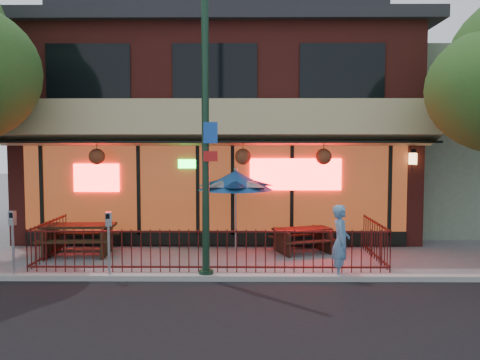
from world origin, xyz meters
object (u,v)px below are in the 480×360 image
object	(u,v)px
pedestrian	(341,242)
parking_meter_far	(13,233)
picnic_table_left	(79,235)
picnic_table_right	(302,237)
parking_meter_near	(109,234)
patio_umbrella	(236,180)
street_light	(206,135)

from	to	relation	value
pedestrian	parking_meter_far	world-z (taller)	pedestrian
picnic_table_left	picnic_table_right	bearing A→B (deg)	3.40
picnic_table_left	parking_meter_near	bearing A→B (deg)	-59.39
picnic_table_right	parking_meter_far	bearing A→B (deg)	-156.50
patio_umbrella	parking_meter_far	distance (m)	5.68
pedestrian	parking_meter_near	bearing A→B (deg)	100.58
street_light	parking_meter_far	size ratio (longest dim) A/B	4.63
picnic_table_left	parking_meter_far	xyz separation A→B (m)	(-0.60, -2.52, 0.49)
street_light	pedestrian	xyz separation A→B (m)	(2.96, 0.09, -2.33)
pedestrian	parking_meter_near	world-z (taller)	pedestrian
picnic_table_right	parking_meter_near	size ratio (longest dim) A/B	1.24
picnic_table_left	parking_meter_far	bearing A→B (deg)	-103.38
picnic_table_right	pedestrian	world-z (taller)	pedestrian
picnic_table_right	parking_meter_near	distance (m)	5.40
patio_umbrella	parking_meter_far	world-z (taller)	patio_umbrella
pedestrian	street_light	bearing A→B (deg)	100.44
patio_umbrella	picnic_table_left	bearing A→B (deg)	-175.13
parking_meter_near	parking_meter_far	world-z (taller)	parking_meter_far
street_light	picnic_table_left	world-z (taller)	street_light
street_light	patio_umbrella	xyz separation A→B (m)	(0.60, 2.80, -1.17)
picnic_table_left	picnic_table_right	world-z (taller)	picnic_table_left
picnic_table_right	pedestrian	bearing A→B (deg)	-78.84
street_light	picnic_table_right	size ratio (longest dim) A/B	3.78
patio_umbrella	pedestrian	distance (m)	3.78
picnic_table_left	pedestrian	xyz separation A→B (m)	(6.56, -2.35, 0.28)
parking_meter_near	picnic_table_right	bearing A→B (deg)	32.44
picnic_table_left	picnic_table_right	distance (m)	6.04
parking_meter_far	pedestrian	bearing A→B (deg)	1.36
street_light	picnic_table_right	bearing A→B (deg)	49.18
parking_meter_far	picnic_table_right	bearing A→B (deg)	23.50
street_light	pedestrian	bearing A→B (deg)	1.78
picnic_table_left	patio_umbrella	distance (m)	4.46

